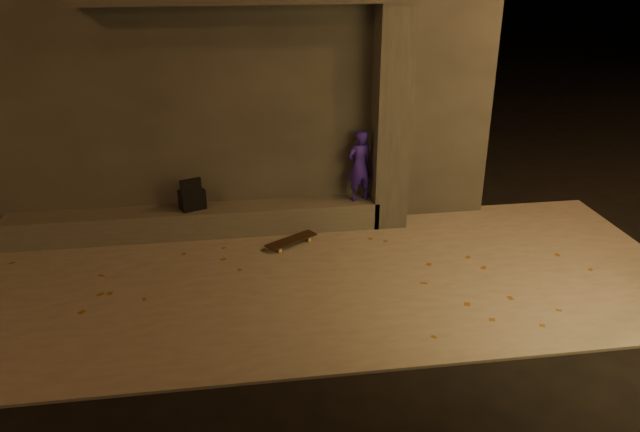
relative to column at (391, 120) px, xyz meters
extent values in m
plane|color=black|center=(-1.70, -3.75, -1.84)|extent=(120.00, 120.00, 0.00)
cube|color=#69635D|center=(-1.70, -1.75, -1.82)|extent=(11.00, 4.40, 0.04)
cube|color=#353330|center=(-2.70, 2.75, 0.76)|extent=(9.00, 5.00, 5.20)
cube|color=#4B4844|center=(-3.20, 0.00, -1.58)|extent=(6.00, 0.55, 0.45)
cube|color=#353330|center=(0.00, 0.00, 0.00)|extent=(0.55, 0.55, 3.60)
imported|color=#2A1694|center=(-0.50, 0.00, -0.75)|extent=(0.51, 0.41, 1.20)
cube|color=black|center=(-3.24, 0.00, -1.19)|extent=(0.46, 0.38, 0.32)
cube|color=black|center=(-3.24, 0.00, -0.92)|extent=(0.33, 0.17, 0.23)
cube|color=black|center=(-1.71, -0.65, -1.71)|extent=(0.88, 0.67, 0.02)
cylinder|color=tan|center=(-1.51, -0.42, -1.77)|extent=(0.07, 0.06, 0.06)
cylinder|color=tan|center=(-1.41, -0.56, -1.77)|extent=(0.07, 0.06, 0.06)
cylinder|color=tan|center=(-2.01, -0.74, -1.77)|extent=(0.07, 0.06, 0.06)
cylinder|color=tan|center=(-1.92, -0.88, -1.77)|extent=(0.07, 0.06, 0.06)
cube|color=#99999E|center=(-1.46, -0.49, -1.73)|extent=(0.15, 0.19, 0.02)
cube|color=#99999E|center=(-1.96, -0.81, -1.73)|extent=(0.15, 0.19, 0.02)
camera|label=1|loc=(-2.56, -9.51, 2.59)|focal=35.00mm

